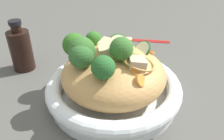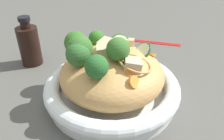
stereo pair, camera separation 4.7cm
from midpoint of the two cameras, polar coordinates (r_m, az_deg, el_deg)
name	(u,v)px [view 2 (the right image)]	position (r m, az deg, el deg)	size (l,w,h in m)	color
ground_plane	(112,98)	(0.51, 2.64, -7.05)	(3.00, 3.00, 0.00)	#52514D
serving_bowl	(112,89)	(0.50, 2.72, -4.75)	(0.29, 0.29, 0.05)	white
noodle_heap	(112,74)	(0.47, 2.85, -1.02)	(0.22, 0.22, 0.10)	tan
broccoli_florets	(88,50)	(0.45, -3.00, 4.94)	(0.20, 0.16, 0.08)	#9AAF76
carrot_coins	(140,67)	(0.44, 10.04, 0.59)	(0.15, 0.07, 0.03)	orange
zucchini_slices	(126,49)	(0.48, 6.19, 5.03)	(0.11, 0.10, 0.05)	beige
chicken_chunks	(116,52)	(0.45, 3.98, 4.36)	(0.13, 0.09, 0.04)	#C4BB8D
soy_sauce_bottle	(29,45)	(0.64, -17.90, 5.94)	(0.06, 0.06, 0.13)	black
chopsticks_pair	(149,41)	(0.77, 10.86, 6.97)	(0.04, 0.20, 0.01)	red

